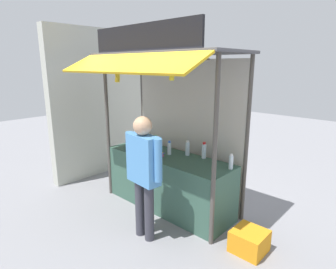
{
  "coord_description": "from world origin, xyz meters",
  "views": [
    {
      "loc": [
        2.9,
        -3.12,
        2.3
      ],
      "look_at": [
        0.0,
        0.0,
        1.24
      ],
      "focal_mm": 29.83,
      "sensor_mm": 36.0,
      "label": 1
    }
  ],
  "objects_px": {
    "water_bottle_far_left": "(155,143)",
    "plastic_crate": "(249,241)",
    "water_bottle_front_left": "(231,162)",
    "banana_bunch_leftmost": "(117,77)",
    "water_bottle_far_right": "(187,148)",
    "water_bottle_center": "(169,148)",
    "vendor_person": "(144,167)",
    "magazine_stack_right": "(154,155)",
    "magazine_stack_rear_center": "(139,148)",
    "water_bottle_front_right": "(204,151)",
    "banana_bunch_inner_right": "(172,76)"
  },
  "relations": [
    {
      "from": "water_bottle_front_left",
      "to": "magazine_stack_right",
      "type": "xyz_separation_m",
      "value": [
        -1.16,
        -0.36,
        -0.07
      ]
    },
    {
      "from": "water_bottle_center",
      "to": "banana_bunch_inner_right",
      "type": "relative_size",
      "value": 0.93
    },
    {
      "from": "plastic_crate",
      "to": "banana_bunch_inner_right",
      "type": "bearing_deg",
      "value": -164.22
    },
    {
      "from": "water_bottle_far_left",
      "to": "plastic_crate",
      "type": "height_order",
      "value": "water_bottle_far_left"
    },
    {
      "from": "banana_bunch_leftmost",
      "to": "plastic_crate",
      "type": "bearing_deg",
      "value": 7.81
    },
    {
      "from": "water_bottle_far_left",
      "to": "water_bottle_center",
      "type": "distance_m",
      "value": 0.32
    },
    {
      "from": "water_bottle_center",
      "to": "magazine_stack_rear_center",
      "type": "distance_m",
      "value": 0.61
    },
    {
      "from": "water_bottle_far_left",
      "to": "banana_bunch_leftmost",
      "type": "xyz_separation_m",
      "value": [
        -0.29,
        -0.52,
        1.1
      ]
    },
    {
      "from": "banana_bunch_leftmost",
      "to": "vendor_person",
      "type": "relative_size",
      "value": 0.19
    },
    {
      "from": "water_bottle_far_right",
      "to": "water_bottle_front_left",
      "type": "bearing_deg",
      "value": -4.27
    },
    {
      "from": "water_bottle_center",
      "to": "magazine_stack_rear_center",
      "type": "relative_size",
      "value": 0.78
    },
    {
      "from": "water_bottle_front_left",
      "to": "vendor_person",
      "type": "height_order",
      "value": "vendor_person"
    },
    {
      "from": "water_bottle_center",
      "to": "water_bottle_far_right",
      "type": "bearing_deg",
      "value": 34.82
    },
    {
      "from": "magazine_stack_rear_center",
      "to": "vendor_person",
      "type": "bearing_deg",
      "value": -38.64
    },
    {
      "from": "banana_bunch_inner_right",
      "to": "water_bottle_front_right",
      "type": "bearing_deg",
      "value": 89.98
    },
    {
      "from": "water_bottle_center",
      "to": "vendor_person",
      "type": "xyz_separation_m",
      "value": [
        0.38,
        -0.9,
        0.02
      ]
    },
    {
      "from": "magazine_stack_right",
      "to": "plastic_crate",
      "type": "xyz_separation_m",
      "value": [
        1.66,
        0.04,
        -0.78
      ]
    },
    {
      "from": "water_bottle_front_left",
      "to": "banana_bunch_leftmost",
      "type": "height_order",
      "value": "banana_bunch_leftmost"
    },
    {
      "from": "water_bottle_center",
      "to": "banana_bunch_leftmost",
      "type": "relative_size",
      "value": 0.73
    },
    {
      "from": "water_bottle_far_right",
      "to": "plastic_crate",
      "type": "bearing_deg",
      "value": -16.06
    },
    {
      "from": "water_bottle_far_left",
      "to": "water_bottle_center",
      "type": "xyz_separation_m",
      "value": [
        0.32,
        -0.0,
        -0.02
      ]
    },
    {
      "from": "water_bottle_front_right",
      "to": "water_bottle_far_left",
      "type": "xyz_separation_m",
      "value": [
        -0.84,
        -0.23,
        0.0
      ]
    },
    {
      "from": "water_bottle_front_left",
      "to": "magazine_stack_rear_center",
      "type": "xyz_separation_m",
      "value": [
        -1.66,
        -0.24,
        -0.08
      ]
    },
    {
      "from": "banana_bunch_leftmost",
      "to": "banana_bunch_inner_right",
      "type": "height_order",
      "value": "same"
    },
    {
      "from": "magazine_stack_right",
      "to": "vendor_person",
      "type": "bearing_deg",
      "value": -54.08
    },
    {
      "from": "water_bottle_far_left",
      "to": "water_bottle_far_right",
      "type": "distance_m",
      "value": 0.59
    },
    {
      "from": "water_bottle_center",
      "to": "plastic_crate",
      "type": "bearing_deg",
      "value": -7.78
    },
    {
      "from": "water_bottle_far_right",
      "to": "magazine_stack_right",
      "type": "relative_size",
      "value": 0.89
    },
    {
      "from": "water_bottle_far_left",
      "to": "vendor_person",
      "type": "bearing_deg",
      "value": -52.28
    },
    {
      "from": "banana_bunch_leftmost",
      "to": "vendor_person",
      "type": "distance_m",
      "value": 1.53
    },
    {
      "from": "water_bottle_center",
      "to": "magazine_stack_rear_center",
      "type": "height_order",
      "value": "water_bottle_center"
    },
    {
      "from": "water_bottle_front_right",
      "to": "vendor_person",
      "type": "relative_size",
      "value": 0.15
    },
    {
      "from": "magazine_stack_rear_center",
      "to": "banana_bunch_leftmost",
      "type": "relative_size",
      "value": 0.93
    },
    {
      "from": "water_bottle_center",
      "to": "magazine_stack_right",
      "type": "height_order",
      "value": "water_bottle_center"
    },
    {
      "from": "banana_bunch_leftmost",
      "to": "water_bottle_far_left",
      "type": "bearing_deg",
      "value": 60.85
    },
    {
      "from": "water_bottle_center",
      "to": "banana_bunch_inner_right",
      "type": "bearing_deg",
      "value": -44.85
    },
    {
      "from": "water_bottle_front_left",
      "to": "water_bottle_far_left",
      "type": "bearing_deg",
      "value": -175.67
    },
    {
      "from": "water_bottle_far_left",
      "to": "magazine_stack_right",
      "type": "height_order",
      "value": "water_bottle_far_left"
    },
    {
      "from": "water_bottle_front_right",
      "to": "water_bottle_front_left",
      "type": "xyz_separation_m",
      "value": [
        0.55,
        -0.13,
        -0.02
      ]
    },
    {
      "from": "water_bottle_front_right",
      "to": "banana_bunch_leftmost",
      "type": "relative_size",
      "value": 0.82
    },
    {
      "from": "water_bottle_front_right",
      "to": "water_bottle_far_right",
      "type": "distance_m",
      "value": 0.28
    },
    {
      "from": "water_bottle_far_left",
      "to": "banana_bunch_inner_right",
      "type": "height_order",
      "value": "banana_bunch_inner_right"
    },
    {
      "from": "water_bottle_far_left",
      "to": "banana_bunch_inner_right",
      "type": "bearing_deg",
      "value": -31.57
    },
    {
      "from": "magazine_stack_right",
      "to": "water_bottle_far_right",
      "type": "bearing_deg",
      "value": 52.14
    },
    {
      "from": "plastic_crate",
      "to": "vendor_person",
      "type": "bearing_deg",
      "value": -150.03
    },
    {
      "from": "water_bottle_front_right",
      "to": "banana_bunch_inner_right",
      "type": "bearing_deg",
      "value": -90.02
    },
    {
      "from": "water_bottle_center",
      "to": "water_bottle_far_right",
      "type": "distance_m",
      "value": 0.29
    },
    {
      "from": "water_bottle_front_right",
      "to": "water_bottle_far_left",
      "type": "distance_m",
      "value": 0.87
    },
    {
      "from": "water_bottle_far_left",
      "to": "plastic_crate",
      "type": "relative_size",
      "value": 0.66
    },
    {
      "from": "water_bottle_front_right",
      "to": "banana_bunch_inner_right",
      "type": "xyz_separation_m",
      "value": [
        -0.0,
        -0.75,
        1.16
      ]
    }
  ]
}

